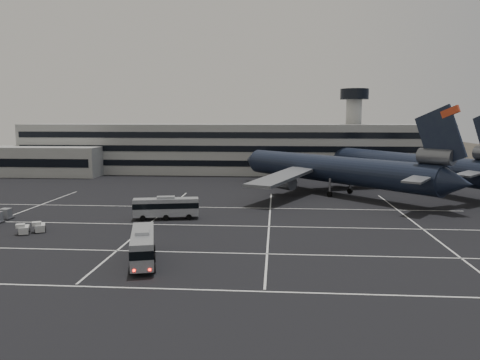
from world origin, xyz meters
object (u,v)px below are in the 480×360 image
object	(u,v)px
bus_far	(166,207)
tug_a	(24,229)
bus_near	(143,245)
trijet_main	(335,169)

from	to	relation	value
bus_far	tug_a	size ratio (longest dim) A/B	3.98
bus_near	tug_a	world-z (taller)	bus_near
bus_near	bus_far	world-z (taller)	bus_near
bus_far	tug_a	world-z (taller)	bus_far
tug_a	trijet_main	bearing A→B (deg)	13.86
bus_far	tug_a	distance (m)	20.47
bus_near	tug_a	xyz separation A→B (m)	(-19.94, 11.33, -1.38)
trijet_main	bus_far	distance (m)	39.66
bus_far	tug_a	xyz separation A→B (m)	(-17.23, -10.96, -1.32)
trijet_main	bus_near	size ratio (longest dim) A/B	4.26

